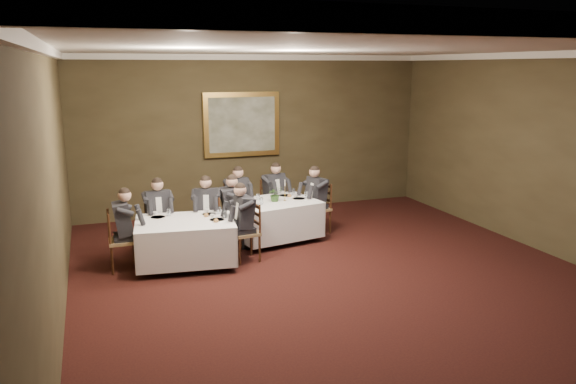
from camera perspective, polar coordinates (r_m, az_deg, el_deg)
ground at (r=8.59m, az=6.30°, el=-9.64°), size 10.00×10.00×0.00m
ceiling at (r=7.96m, az=6.93°, el=14.37°), size 8.00×10.00×0.10m
back_wall at (r=12.72m, az=-3.39°, el=5.87°), size 8.00×0.10×3.50m
left_wall at (r=7.30m, az=-22.87°, el=-0.20°), size 0.10×10.00×3.50m
right_wall at (r=10.48m, az=26.68°, el=3.08°), size 0.10×10.00×3.50m
crown_molding at (r=7.96m, az=6.92°, el=13.94°), size 8.00×10.00×0.12m
table_main at (r=10.65m, az=-1.34°, el=-2.58°), size 1.75×1.46×0.67m
table_second at (r=9.49m, az=-10.39°, el=-4.71°), size 1.75×1.41×0.67m
chair_main_backleft at (r=11.19m, az=-5.19°, el=-2.75°), size 0.49×0.47×1.00m
diner_main_backleft at (r=11.13m, az=-5.19°, el=-1.63°), size 0.46×0.53×1.35m
chair_main_backright at (r=11.56m, az=-1.49°, el=-2.21°), size 0.54×0.53×1.00m
diner_main_backright at (r=11.49m, az=-1.46°, el=-1.12°), size 0.52×0.58×1.35m
chair_main_endleft at (r=10.28m, az=-6.12°, el=-4.19°), size 0.45×0.47×1.00m
diner_main_endleft at (r=10.22m, az=-6.08°, el=-2.95°), size 0.50×0.44×1.35m
chair_main_endright at (r=11.19m, az=3.03°, el=-2.72°), size 0.51×0.53×1.00m
diner_main_endright at (r=11.13m, az=3.00°, el=-1.60°), size 0.56×0.50×1.35m
chair_sec_backleft at (r=10.32m, az=-12.97°, el=-4.37°), size 0.46×0.44×1.00m
diner_sec_backleft at (r=10.25m, az=-13.02°, el=-3.16°), size 0.44×0.50×1.35m
chair_sec_backright at (r=10.35m, az=-8.16°, el=-4.12°), size 0.53×0.52×1.00m
diner_sec_backright at (r=10.28m, az=-8.21°, el=-2.92°), size 0.51×0.57×1.35m
chair_sec_endright at (r=9.63m, az=-4.27°, el=-5.31°), size 0.47×0.48×1.00m
diner_sec_endright at (r=9.56m, az=-4.36°, el=-4.02°), size 0.52×0.45×1.35m
chair_sec_endleft at (r=9.56m, az=-16.47°, el=-5.95°), size 0.42×0.44×1.00m
diner_sec_endleft at (r=9.49m, az=-16.49°, el=-4.64°), size 0.48×0.42×1.35m
centerpiece at (r=10.54m, az=-1.31°, el=-0.15°), size 0.28×0.24×0.30m
candlestick at (r=10.57m, az=-0.32°, el=-0.08°), size 0.06×0.06×0.42m
place_setting_table_main at (r=10.70m, az=-3.92°, el=-0.63°), size 0.33×0.31×0.14m
place_setting_table_second at (r=9.75m, az=-12.81°, el=-2.24°), size 0.33×0.31×0.14m
painting at (r=12.55m, az=-4.71°, el=6.85°), size 1.72×0.09×1.42m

